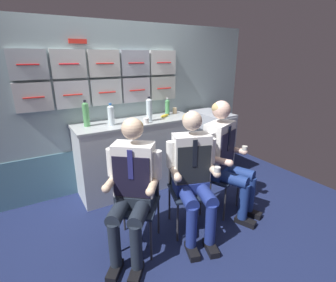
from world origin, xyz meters
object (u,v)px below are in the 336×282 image
object	(u,v)px
crew_member_center	(193,171)
crew_member_left	(132,184)
folding_chair_left	(138,192)
coffee_cup_white	(146,120)
crew_member_right	(225,154)
water_bottle_clear	(167,107)
snack_banana	(165,116)
folding_chair_center	(188,179)
service_trolley	(211,141)
folding_chair_right	(211,167)

from	to	relation	value
crew_member_center	crew_member_left	bearing A→B (deg)	174.00
folding_chair_left	coffee_cup_white	xyz separation A→B (m)	(0.49, 0.78, 0.47)
crew_member_right	coffee_cup_white	xyz separation A→B (m)	(-0.55, 0.83, 0.27)
crew_member_center	coffee_cup_white	world-z (taller)	crew_member_center
crew_member_center	crew_member_right	size ratio (longest dim) A/B	0.97
water_bottle_clear	snack_banana	world-z (taller)	water_bottle_clear
folding_chair_center	crew_member_center	xyz separation A→B (m)	(-0.05, -0.15, 0.18)
snack_banana	water_bottle_clear	bearing A→B (deg)	45.94
service_trolley	coffee_cup_white	size ratio (longest dim) A/B	13.95
folding_chair_center	water_bottle_clear	world-z (taller)	water_bottle_clear
service_trolley	folding_chair_center	distance (m)	1.36
coffee_cup_white	snack_banana	world-z (taller)	coffee_cup_white
crew_member_right	folding_chair_left	bearing A→B (deg)	176.95
water_bottle_clear	folding_chair_center	bearing A→B (deg)	-110.03
crew_member_left	crew_member_right	bearing A→B (deg)	3.50
crew_member_left	coffee_cup_white	bearing A→B (deg)	57.01
crew_member_center	folding_chair_right	world-z (taller)	crew_member_center
folding_chair_left	water_bottle_clear	size ratio (longest dim) A/B	3.50
crew_member_center	coffee_cup_white	bearing A→B (deg)	91.23
water_bottle_clear	crew_member_center	bearing A→B (deg)	-109.80
crew_member_right	coffee_cup_white	size ratio (longest dim) A/B	19.05
folding_chair_left	crew_member_center	bearing A→B (deg)	-20.40
folding_chair_center	crew_member_right	distance (m)	0.52
folding_chair_center	snack_banana	distance (m)	1.12
crew_member_center	water_bottle_clear	xyz separation A→B (m)	(0.45, 1.25, 0.37)
service_trolley	crew_member_center	distance (m)	1.51
folding_chair_left	folding_chair_center	xyz separation A→B (m)	(0.56, -0.04, 0.00)
crew_member_left	crew_member_right	xyz separation A→B (m)	(1.14, 0.07, 0.03)
folding_chair_right	service_trolley	bearing A→B (deg)	50.25
service_trolley	coffee_cup_white	bearing A→B (deg)	-176.92
crew_member_left	folding_chair_right	size ratio (longest dim) A/B	1.50
folding_chair_left	snack_banana	distance (m)	1.35
crew_member_center	folding_chair_left	bearing A→B (deg)	159.60
folding_chair_left	coffee_cup_white	world-z (taller)	coffee_cup_white
crew_member_left	water_bottle_clear	distance (m)	1.63
crew_member_center	snack_banana	size ratio (longest dim) A/B	7.29
service_trolley	folding_chair_left	size ratio (longest dim) A/B	1.13
coffee_cup_white	crew_member_right	bearing A→B (deg)	-56.65
crew_member_left	folding_chair_right	bearing A→B (deg)	11.31
folding_chair_center	snack_banana	size ratio (longest dim) A/B	4.86
crew_member_left	coffee_cup_white	world-z (taller)	crew_member_left
coffee_cup_white	folding_chair_center	bearing A→B (deg)	-85.05
service_trolley	folding_chair_left	xyz separation A→B (m)	(-1.60, -0.84, 0.01)
folding_chair_left	folding_chair_center	size ratio (longest dim) A/B	1.00
folding_chair_left	crew_member_center	world-z (taller)	crew_member_center
service_trolley	crew_member_right	size ratio (longest dim) A/B	0.73
crew_member_right	snack_banana	bearing A→B (deg)	100.56
crew_member_left	snack_banana	distance (m)	1.46
service_trolley	folding_chair_left	bearing A→B (deg)	-152.29
folding_chair_left	crew_member_right	bearing A→B (deg)	-3.05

